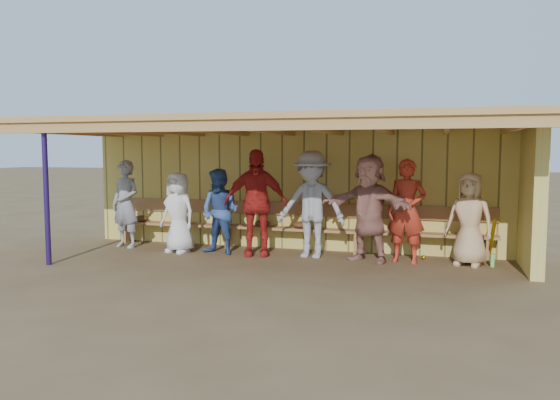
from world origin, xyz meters
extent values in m
plane|color=brown|center=(0.00, 0.00, 0.00)|extent=(90.00, 90.00, 0.00)
imported|color=gray|center=(-3.26, 0.47, 0.88)|extent=(0.71, 0.55, 1.75)
imported|color=silver|center=(-2.00, 0.26, 0.77)|extent=(0.85, 0.66, 1.53)
imported|color=#345290|center=(-1.17, 0.34, 0.80)|extent=(0.88, 0.74, 1.60)
imported|color=red|center=(-0.49, 0.40, 0.98)|extent=(1.24, 0.75, 1.97)
imported|color=#9A99A1|center=(0.55, 0.51, 0.97)|extent=(1.31, 0.82, 1.94)
imported|color=#B57566|center=(1.59, 0.45, 0.94)|extent=(1.83, 1.19, 1.89)
imported|color=#B32F1C|center=(2.23, 0.52, 0.90)|extent=(0.71, 0.52, 1.80)
imported|color=tan|center=(3.26, 0.57, 0.79)|extent=(0.90, 0.73, 1.58)
cube|color=#DCC65D|center=(0.00, 1.35, 1.20)|extent=(8.60, 0.20, 2.40)
cube|color=#DCC65D|center=(4.20, 0.45, 1.20)|extent=(0.20, 1.62, 2.40)
cube|color=tan|center=(0.00, 0.00, 2.45)|extent=(8.80, 3.20, 0.10)
cube|color=tan|center=(0.00, -1.50, 2.32)|extent=(8.80, 0.10, 0.18)
cube|color=tan|center=(-3.80, 0.00, 2.31)|extent=(0.08, 3.00, 0.16)
cube|color=tan|center=(-2.85, 0.00, 2.31)|extent=(0.08, 3.00, 0.16)
cube|color=tan|center=(-1.90, 0.00, 2.31)|extent=(0.08, 3.00, 0.16)
cube|color=tan|center=(-0.95, 0.00, 2.31)|extent=(0.08, 3.00, 0.16)
cube|color=tan|center=(0.00, 0.00, 2.31)|extent=(0.08, 3.00, 0.16)
cube|color=tan|center=(0.95, 0.00, 2.31)|extent=(0.08, 3.00, 0.16)
cube|color=tan|center=(1.90, 0.00, 2.31)|extent=(0.08, 3.00, 0.16)
cube|color=tan|center=(2.85, 0.00, 2.31)|extent=(0.08, 3.00, 0.16)
cube|color=tan|center=(3.80, 0.00, 2.31)|extent=(0.08, 3.00, 0.16)
cylinder|color=navy|center=(-3.60, -1.40, 1.20)|extent=(0.09, 0.09, 2.40)
cube|color=#B07C4B|center=(0.00, 1.06, 0.42)|extent=(7.60, 0.32, 0.05)
cube|color=#B07C4B|center=(0.00, 1.22, 0.80)|extent=(7.60, 0.04, 0.26)
cube|color=#B07C4B|center=(-3.60, 1.06, 0.20)|extent=(0.06, 0.29, 0.40)
cube|color=#B07C4B|center=(-1.29, 1.06, 0.20)|extent=(0.06, 0.29, 0.40)
cube|color=#B07C4B|center=(1.29, 1.06, 0.20)|extent=(0.06, 0.29, 0.40)
cube|color=#B07C4B|center=(3.60, 1.06, 0.20)|extent=(0.06, 0.29, 0.40)
cylinder|color=gold|center=(3.65, 0.86, 0.40)|extent=(0.13, 0.41, 0.80)
sphere|color=gold|center=(2.53, 0.86, 0.04)|extent=(0.08, 0.08, 0.08)
ellipsoid|color=#593319|center=(-3.24, 1.01, 0.52)|extent=(0.30, 0.24, 0.14)
ellipsoid|color=#593319|center=(-0.55, 1.01, 0.52)|extent=(0.30, 0.24, 0.14)
ellipsoid|color=#593319|center=(0.22, 1.01, 0.52)|extent=(0.30, 0.24, 0.14)
cylinder|color=#9BC261|center=(2.15, 1.11, 0.56)|extent=(0.07, 0.07, 0.22)
cylinder|color=orange|center=(2.06, 1.11, 0.56)|extent=(0.07, 0.07, 0.22)
cylinder|color=#81D46A|center=(3.65, 0.56, 0.11)|extent=(0.07, 0.07, 0.22)
camera|label=1|loc=(2.79, -9.07, 1.94)|focal=35.00mm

